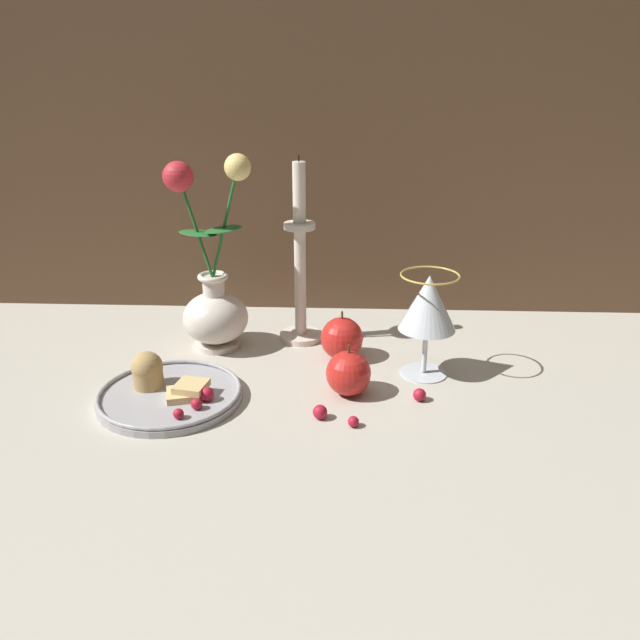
% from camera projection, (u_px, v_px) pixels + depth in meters
% --- Properties ---
extents(ground_plane, '(2.40, 2.40, 0.00)m').
position_uv_depth(ground_plane, '(300.00, 377.00, 0.96)').
color(ground_plane, '#B7B2A3').
rests_on(ground_plane, ground).
extents(vase, '(0.14, 0.11, 0.32)m').
position_uv_depth(vase, '(214.00, 297.00, 1.03)').
color(vase, silver).
rests_on(vase, ground_plane).
extents(plate_with_pastries, '(0.21, 0.21, 0.06)m').
position_uv_depth(plate_with_pastries, '(167.00, 390.00, 0.89)').
color(plate_with_pastries, '#A3A3A8').
rests_on(plate_with_pastries, ground_plane).
extents(wine_glass, '(0.09, 0.09, 0.16)m').
position_uv_depth(wine_glass, '(428.00, 306.00, 0.93)').
color(wine_glass, silver).
rests_on(wine_glass, ground_plane).
extents(candlestick, '(0.07, 0.07, 0.31)m').
position_uv_depth(candlestick, '(300.00, 272.00, 1.05)').
color(candlestick, silver).
rests_on(candlestick, ground_plane).
extents(apple_beside_vase, '(0.07, 0.07, 0.08)m').
position_uv_depth(apple_beside_vase, '(348.00, 373.00, 0.90)').
color(apple_beside_vase, red).
rests_on(apple_beside_vase, ground_plane).
extents(apple_near_glass, '(0.07, 0.07, 0.08)m').
position_uv_depth(apple_near_glass, '(342.00, 338.00, 1.01)').
color(apple_near_glass, red).
rests_on(apple_near_glass, ground_plane).
extents(berry_near_plate, '(0.02, 0.02, 0.02)m').
position_uv_depth(berry_near_plate, '(419.00, 395.00, 0.89)').
color(berry_near_plate, '#AD192D').
rests_on(berry_near_plate, ground_plane).
extents(berry_front_center, '(0.02, 0.02, 0.02)m').
position_uv_depth(berry_front_center, '(353.00, 422.00, 0.82)').
color(berry_front_center, '#AD192D').
rests_on(berry_front_center, ground_plane).
extents(berry_by_glass_stem, '(0.02, 0.02, 0.02)m').
position_uv_depth(berry_by_glass_stem, '(320.00, 412.00, 0.84)').
color(berry_by_glass_stem, '#AD192D').
rests_on(berry_by_glass_stem, ground_plane).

